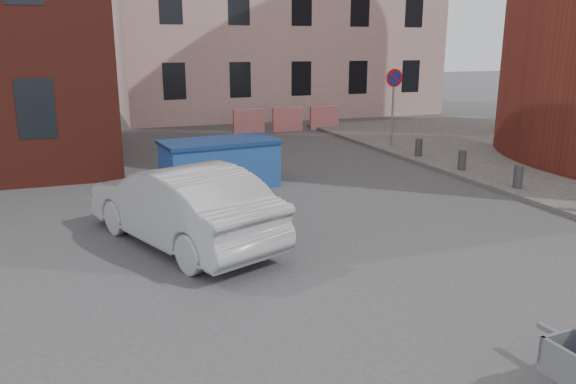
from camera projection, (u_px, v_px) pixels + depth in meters
name	position (u px, v px, depth m)	size (l,w,h in m)	color
ground	(364.00, 277.00, 8.78)	(120.00, 120.00, 0.00)	#38383A
no_parking_sign	(394.00, 92.00, 18.89)	(0.60, 0.09, 2.65)	gray
bollards	(518.00, 177.00, 13.77)	(0.22, 9.02, 0.55)	#3A3A3D
barriers	(287.00, 119.00, 23.68)	(4.70, 0.18, 1.00)	red
dumpster	(220.00, 163.00, 14.29)	(3.05, 1.83, 1.21)	#1F4893
silver_car	(181.00, 205.00, 10.12)	(1.56, 4.46, 1.47)	#9E9FA5
bicycle	(562.00, 150.00, 16.15)	(0.64, 1.83, 0.96)	black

